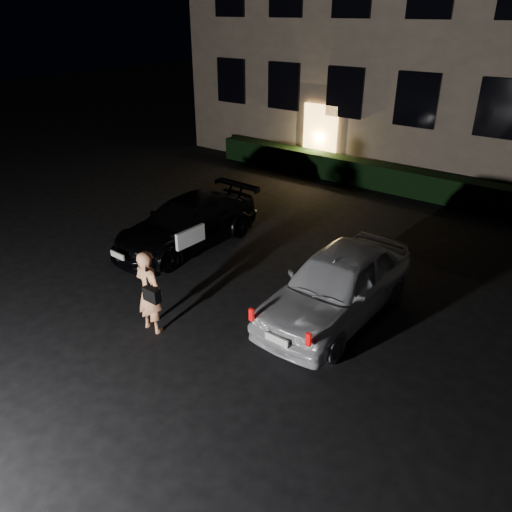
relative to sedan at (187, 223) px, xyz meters
The scene contains 5 objects.
ground 4.14m from the sedan, 48.37° to the right, with size 80.00×80.00×0.00m, color black.
hedge 7.92m from the sedan, 69.93° to the left, with size 15.00×0.70×0.85m, color black.
sedan is the anchor object (origin of this frame).
hatch 4.80m from the sedan, ahead, with size 1.72×4.21×1.43m.
man 3.90m from the sedan, 55.65° to the right, with size 0.69×0.41×1.70m.
Camera 1 is at (6.04, -5.37, 5.65)m, focal length 35.00 mm.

